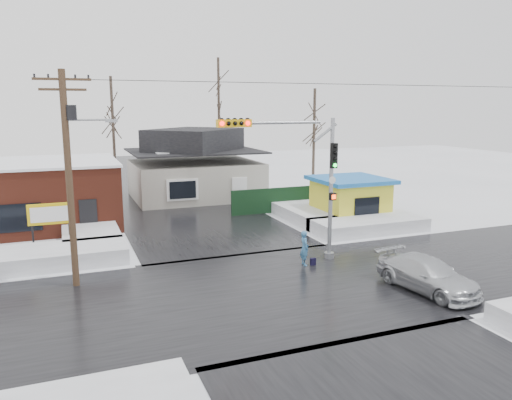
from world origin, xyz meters
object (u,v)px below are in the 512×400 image
object	(u,v)px
utility_pole	(70,167)
car	(427,275)
traffic_signal	(303,170)
marquee_sign	(50,215)
kiosk	(350,199)
pedestrian	(304,248)

from	to	relation	value
utility_pole	car	size ratio (longest dim) A/B	1.93
traffic_signal	marquee_sign	world-z (taller)	traffic_signal
kiosk	car	size ratio (longest dim) A/B	0.98
car	marquee_sign	bearing A→B (deg)	132.34
kiosk	pedestrian	size ratio (longest dim) A/B	2.73
marquee_sign	kiosk	world-z (taller)	kiosk
traffic_signal	utility_pole	size ratio (longest dim) A/B	0.78
utility_pole	kiosk	distance (m)	18.95
marquee_sign	car	size ratio (longest dim) A/B	0.55
marquee_sign	kiosk	distance (m)	18.51
traffic_signal	pedestrian	distance (m)	3.73
utility_pole	marquee_sign	world-z (taller)	utility_pole
kiosk	car	bearing A→B (deg)	-107.64
kiosk	utility_pole	bearing A→B (deg)	-159.56
traffic_signal	marquee_sign	distance (m)	13.42
traffic_signal	kiosk	size ratio (longest dim) A/B	1.52
utility_pole	car	world-z (taller)	utility_pole
utility_pole	pedestrian	world-z (taller)	utility_pole
pedestrian	marquee_sign	bearing A→B (deg)	63.55
marquee_sign	traffic_signal	bearing A→B (deg)	-29.72
traffic_signal	utility_pole	world-z (taller)	utility_pole
traffic_signal	car	xyz separation A→B (m)	(3.13, -5.37, -3.86)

